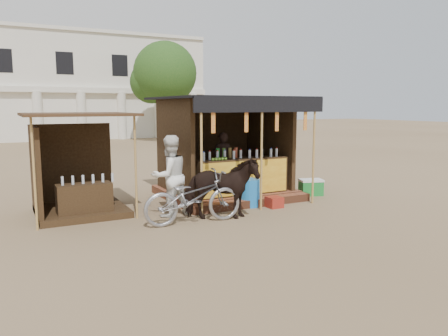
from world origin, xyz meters
TOP-DOWN VIEW (x-y plane):
  - ground at (0.00, 0.00)m, footprint 120.00×120.00m
  - main_stall at (1.00, 3.36)m, footprint 3.60×3.61m
  - secondary_stall at (-3.17, 3.24)m, footprint 2.40×2.40m
  - cow at (-0.28, 1.20)m, footprint 1.83×1.36m
  - motorbike at (-0.98, 1.16)m, footprint 2.24×0.90m
  - bystander at (-1.20, 2.00)m, footprint 1.04×0.88m
  - blue_barrel at (0.94, 2.00)m, footprint 0.65×0.65m
  - red_crate at (1.43, 1.60)m, footprint 0.36×0.36m
  - cooler at (3.23, 2.41)m, footprint 0.74×0.61m
  - background_building at (-2.00, 29.94)m, footprint 26.00×7.45m
  - tree at (5.81, 22.14)m, footprint 4.50×4.40m

SIDE VIEW (x-z plane):
  - ground at x=0.00m, z-range 0.00..0.00m
  - red_crate at x=1.43m, z-range 0.00..0.27m
  - cooler at x=3.23m, z-range 0.00..0.46m
  - blue_barrel at x=0.94m, z-range 0.00..0.71m
  - motorbike at x=-0.98m, z-range 0.00..1.15m
  - cow at x=-0.28m, z-range 0.00..1.41m
  - secondary_stall at x=-3.17m, z-range -0.34..2.04m
  - bystander at x=-1.20m, z-range 0.00..1.88m
  - main_stall at x=1.00m, z-range -0.37..2.41m
  - background_building at x=-2.00m, z-range -0.11..8.07m
  - tree at x=5.81m, z-range 1.13..8.13m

